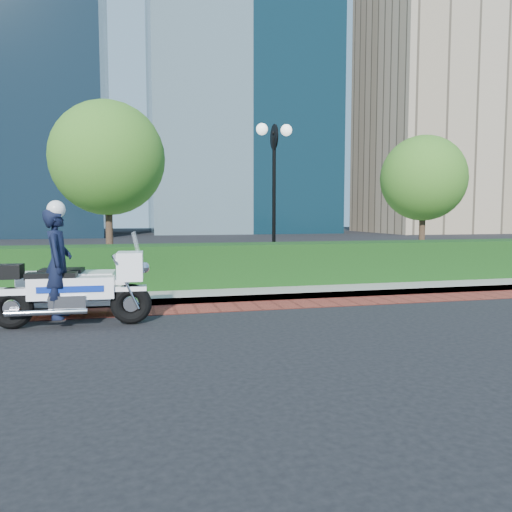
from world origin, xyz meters
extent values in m
plane|color=black|center=(0.00, 0.00, 0.00)|extent=(120.00, 120.00, 0.00)
cube|color=maroon|center=(0.00, 1.50, 0.01)|extent=(60.00, 1.00, 0.01)
cube|color=gray|center=(0.00, 6.00, 0.07)|extent=(60.00, 8.00, 0.15)
cube|color=black|center=(0.00, 3.60, 0.65)|extent=(18.00, 1.20, 1.00)
cylinder|color=black|center=(1.00, 5.20, 0.30)|extent=(0.30, 0.30, 0.30)
cylinder|color=black|center=(1.00, 5.20, 2.15)|extent=(0.10, 0.10, 3.70)
cylinder|color=black|center=(1.00, 5.20, 4.00)|extent=(0.04, 0.70, 0.70)
sphere|color=white|center=(0.65, 5.20, 4.20)|extent=(0.32, 0.32, 0.32)
sphere|color=white|center=(1.35, 5.20, 4.20)|extent=(0.32, 0.32, 0.32)
cylinder|color=#332319|center=(-3.50, 6.50, 1.23)|extent=(0.20, 0.20, 2.17)
sphere|color=#296A1A|center=(-3.50, 6.50, 3.44)|extent=(3.20, 3.20, 3.20)
cylinder|color=#332319|center=(6.50, 6.50, 1.11)|extent=(0.20, 0.20, 1.92)
sphere|color=#296A1A|center=(6.50, 6.50, 3.05)|extent=(2.80, 2.80, 2.80)
cube|color=black|center=(8.00, 44.00, 23.00)|extent=(18.00, 15.00, 46.00)
cube|color=gray|center=(28.00, 38.00, 14.00)|extent=(14.00, 12.00, 28.00)
torus|color=black|center=(-4.80, 0.47, 0.35)|extent=(0.70, 0.24, 0.69)
torus|color=black|center=(-2.91, 0.38, 0.35)|extent=(0.70, 0.24, 0.69)
cube|color=white|center=(-3.85, 0.42, 0.65)|extent=(1.38, 0.40, 0.36)
cube|color=silver|center=(-3.90, 0.42, 0.40)|extent=(0.60, 0.45, 0.29)
cube|color=white|center=(-2.91, 0.38, 1.00)|extent=(0.45, 0.60, 0.47)
cube|color=silver|center=(-2.80, 0.37, 1.37)|extent=(0.15, 0.53, 0.42)
cube|color=black|center=(-4.17, 0.44, 0.86)|extent=(0.80, 0.35, 0.11)
cube|color=black|center=(-4.80, 0.47, 0.95)|extent=(0.38, 0.35, 0.23)
cube|color=white|center=(-4.02, 1.32, 0.53)|extent=(1.66, 0.81, 0.58)
cube|color=black|center=(-4.12, 1.33, 0.84)|extent=(0.76, 0.56, 0.08)
torus|color=black|center=(-4.10, 1.83, 0.26)|extent=(0.53, 0.19, 0.53)
imported|color=black|center=(-4.06, 0.43, 1.06)|extent=(0.46, 0.68, 1.81)
sphere|color=white|center=(-4.06, 0.43, 1.95)|extent=(0.29, 0.29, 0.29)
camera|label=1|loc=(-2.86, -8.27, 1.87)|focal=35.00mm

